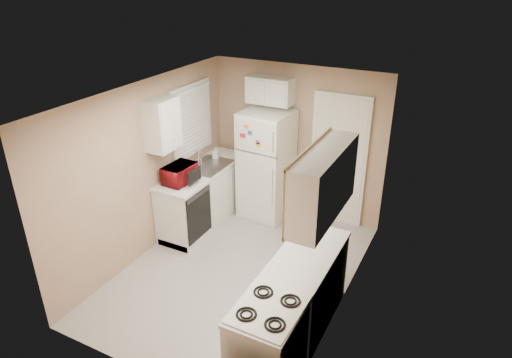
% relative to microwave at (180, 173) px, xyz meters
% --- Properties ---
extents(floor, '(3.80, 3.80, 0.00)m').
position_rel_microwave_xyz_m(floor, '(1.15, -0.38, -1.05)').
color(floor, beige).
rests_on(floor, ground).
extents(ceiling, '(3.80, 3.80, 0.00)m').
position_rel_microwave_xyz_m(ceiling, '(1.15, -0.38, 1.35)').
color(ceiling, white).
rests_on(ceiling, floor).
extents(wall_left, '(3.80, 3.80, 0.00)m').
position_rel_microwave_xyz_m(wall_left, '(-0.25, -0.38, 0.15)').
color(wall_left, tan).
rests_on(wall_left, floor).
extents(wall_right, '(3.80, 3.80, 0.00)m').
position_rel_microwave_xyz_m(wall_right, '(2.55, -0.38, 0.15)').
color(wall_right, tan).
rests_on(wall_right, floor).
extents(wall_back, '(2.80, 2.80, 0.00)m').
position_rel_microwave_xyz_m(wall_back, '(1.15, 1.52, 0.15)').
color(wall_back, tan).
rests_on(wall_back, floor).
extents(wall_front, '(2.80, 2.80, 0.00)m').
position_rel_microwave_xyz_m(wall_front, '(1.15, -2.28, 0.15)').
color(wall_front, tan).
rests_on(wall_front, floor).
extents(left_counter, '(0.60, 1.80, 0.90)m').
position_rel_microwave_xyz_m(left_counter, '(0.05, 0.52, -0.60)').
color(left_counter, silver).
rests_on(left_counter, floor).
extents(dishwasher, '(0.03, 0.58, 0.72)m').
position_rel_microwave_xyz_m(dishwasher, '(0.34, -0.08, -0.56)').
color(dishwasher, black).
rests_on(dishwasher, floor).
extents(sink, '(0.54, 0.74, 0.16)m').
position_rel_microwave_xyz_m(sink, '(0.05, 0.67, -0.19)').
color(sink, gray).
rests_on(sink, left_counter).
extents(microwave, '(0.49, 0.29, 0.32)m').
position_rel_microwave_xyz_m(microwave, '(0.00, 0.00, 0.00)').
color(microwave, maroon).
rests_on(microwave, left_counter).
extents(soap_bottle, '(0.10, 0.11, 0.19)m').
position_rel_microwave_xyz_m(soap_bottle, '(0.00, 0.97, -0.05)').
color(soap_bottle, silver).
rests_on(soap_bottle, left_counter).
extents(window_blinds, '(0.10, 0.98, 1.08)m').
position_rel_microwave_xyz_m(window_blinds, '(-0.21, 0.67, 0.55)').
color(window_blinds, silver).
rests_on(window_blinds, wall_left).
extents(upper_cabinet_left, '(0.30, 0.45, 0.70)m').
position_rel_microwave_xyz_m(upper_cabinet_left, '(-0.10, -0.16, 0.75)').
color(upper_cabinet_left, silver).
rests_on(upper_cabinet_left, wall_left).
extents(refrigerator, '(0.76, 0.74, 1.74)m').
position_rel_microwave_xyz_m(refrigerator, '(0.80, 1.16, -0.18)').
color(refrigerator, silver).
rests_on(refrigerator, floor).
extents(cabinet_over_fridge, '(0.70, 0.30, 0.40)m').
position_rel_microwave_xyz_m(cabinet_over_fridge, '(0.75, 1.37, 0.95)').
color(cabinet_over_fridge, silver).
rests_on(cabinet_over_fridge, wall_back).
extents(interior_door, '(0.86, 0.06, 2.08)m').
position_rel_microwave_xyz_m(interior_door, '(1.85, 1.48, -0.03)').
color(interior_door, silver).
rests_on(interior_door, floor).
extents(right_counter, '(0.60, 2.00, 0.90)m').
position_rel_microwave_xyz_m(right_counter, '(2.25, -1.18, -0.60)').
color(right_counter, silver).
rests_on(right_counter, floor).
extents(stove, '(0.59, 0.72, 0.86)m').
position_rel_microwave_xyz_m(stove, '(2.26, -1.80, -0.62)').
color(stove, silver).
rests_on(stove, floor).
extents(upper_cabinet_right, '(0.30, 1.20, 0.70)m').
position_rel_microwave_xyz_m(upper_cabinet_right, '(2.40, -0.88, 0.75)').
color(upper_cabinet_right, silver).
rests_on(upper_cabinet_right, wall_right).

